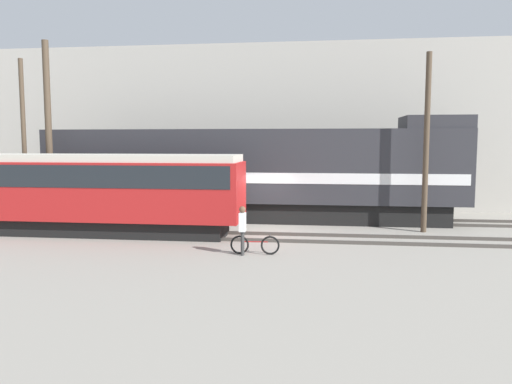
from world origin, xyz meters
TOP-DOWN VIEW (x-y plane):
  - ground_plane at (0.00, 0.00)m, footprint 120.00×120.00m
  - track_near at (0.00, -1.82)m, footprint 60.00×1.51m
  - track_far at (0.00, 2.92)m, footprint 60.00×1.51m
  - building_backdrop at (0.00, 10.34)m, footprint 43.38×6.00m
  - freight_locomotive at (-0.64, 2.92)m, footprint 20.62×3.04m
  - streetcar at (-6.29, -1.82)m, footprint 11.60×2.54m
  - bicycle at (0.45, -4.72)m, footprint 1.73×0.44m
  - person at (0.03, -4.89)m, footprint 0.23×0.37m
  - utility_pole_left at (-11.37, 0.55)m, footprint 0.22×0.22m
  - utility_pole_center at (-10.10, 0.55)m, footprint 0.31×0.31m
  - utility_pole_right at (7.18, 0.55)m, footprint 0.24×0.24m

SIDE VIEW (x-z plane):
  - ground_plane at x=0.00m, z-range 0.00..0.00m
  - track_near at x=0.00m, z-range 0.00..0.14m
  - track_far at x=0.00m, z-range 0.00..0.14m
  - bicycle at x=0.45m, z-range -0.03..0.70m
  - person at x=0.03m, z-range 0.19..1.90m
  - streetcar at x=-6.29m, z-range 0.25..3.65m
  - freight_locomotive at x=-0.64m, z-range -0.18..4.94m
  - utility_pole_right at x=7.18m, z-range 0.00..7.71m
  - utility_pole_left at x=-11.37m, z-range 0.00..7.83m
  - utility_pole_center at x=-10.10m, z-range 0.00..8.63m
  - building_backdrop at x=0.00m, z-range 0.00..9.62m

